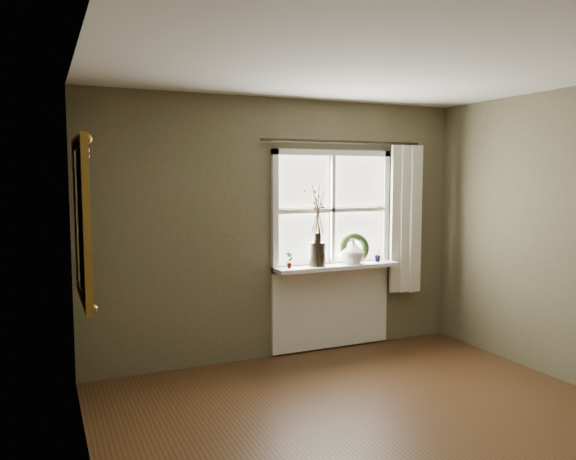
% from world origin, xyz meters
% --- Properties ---
extents(floor, '(4.50, 4.50, 0.00)m').
position_xyz_m(floor, '(0.00, 0.00, 0.00)').
color(floor, '#422814').
rests_on(floor, ground).
extents(ceiling, '(4.50, 4.50, 0.00)m').
position_xyz_m(ceiling, '(0.00, 0.00, 2.60)').
color(ceiling, silver).
rests_on(ceiling, ground).
extents(wall_back, '(4.00, 0.10, 2.60)m').
position_xyz_m(wall_back, '(0.00, 2.30, 1.30)').
color(wall_back, brown).
rests_on(wall_back, ground).
extents(wall_left, '(0.10, 4.50, 2.60)m').
position_xyz_m(wall_left, '(-2.05, 0.00, 1.30)').
color(wall_left, brown).
rests_on(wall_left, ground).
extents(window_frame, '(1.36, 0.06, 1.24)m').
position_xyz_m(window_frame, '(0.55, 2.23, 1.48)').
color(window_frame, white).
rests_on(window_frame, wall_back).
extents(window_sill, '(1.36, 0.26, 0.04)m').
position_xyz_m(window_sill, '(0.55, 2.12, 0.90)').
color(window_sill, white).
rests_on(window_sill, wall_back).
extents(window_apron, '(1.36, 0.04, 0.88)m').
position_xyz_m(window_apron, '(0.55, 2.23, 0.46)').
color(window_apron, white).
rests_on(window_apron, ground).
extents(dark_jug, '(0.20, 0.20, 0.24)m').
position_xyz_m(dark_jug, '(0.32, 2.12, 1.04)').
color(dark_jug, black).
rests_on(dark_jug, window_sill).
extents(cream_vase, '(0.31, 0.31, 0.26)m').
position_xyz_m(cream_vase, '(0.74, 2.12, 1.05)').
color(cream_vase, silver).
rests_on(cream_vase, window_sill).
extents(wreath, '(0.35, 0.21, 0.33)m').
position_xyz_m(wreath, '(0.78, 2.16, 1.04)').
color(wreath, '#2A3C1A').
rests_on(wreath, window_sill).
extents(potted_plant_left, '(0.10, 0.08, 0.17)m').
position_xyz_m(potted_plant_left, '(0.01, 2.12, 1.01)').
color(potted_plant_left, '#2A3C1A').
rests_on(potted_plant_left, window_sill).
extents(potted_plant_right, '(0.11, 0.10, 0.16)m').
position_xyz_m(potted_plant_right, '(1.05, 2.12, 1.00)').
color(potted_plant_right, '#2A3C1A').
rests_on(potted_plant_right, window_sill).
extents(curtain, '(0.36, 0.12, 1.59)m').
position_xyz_m(curtain, '(1.39, 2.13, 1.37)').
color(curtain, beige).
rests_on(curtain, wall_back).
extents(curtain_rod, '(1.84, 0.03, 0.03)m').
position_xyz_m(curtain_rod, '(0.65, 2.17, 2.18)').
color(curtain_rod, black).
rests_on(curtain_rod, wall_back).
extents(gilt_mirror, '(0.10, 1.01, 1.21)m').
position_xyz_m(gilt_mirror, '(-1.96, 1.42, 1.51)').
color(gilt_mirror, white).
rests_on(gilt_mirror, wall_left).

